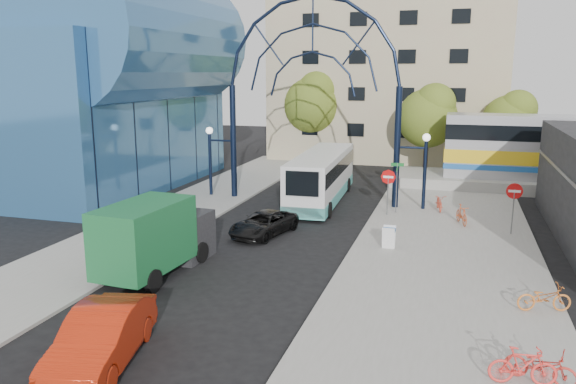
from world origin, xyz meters
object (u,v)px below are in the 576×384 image
(tree_north_c, at_px, (511,119))
(red_sedan, at_px, (101,338))
(sandwich_board, at_px, (389,235))
(tree_north_a, at_px, (429,115))
(street_name_sign, at_px, (397,177))
(gateway_arch, at_px, (312,58))
(bike_far_b, at_px, (523,366))
(bike_far_c, at_px, (541,365))
(bike_near_a, at_px, (439,202))
(green_truck, at_px, (156,236))
(city_bus, at_px, (322,176))
(black_suv, at_px, (264,224))
(bike_far_a, at_px, (544,298))
(tree_north_b, at_px, (314,102))
(stop_sign, at_px, (388,181))
(bike_near_b, at_px, (462,215))
(do_not_enter_sign, at_px, (514,196))

(tree_north_c, relative_size, red_sedan, 1.38)
(sandwich_board, distance_m, tree_north_a, 20.33)
(street_name_sign, bearing_deg, gateway_arch, 164.93)
(bike_far_b, height_order, bike_far_c, bike_far_b)
(gateway_arch, relative_size, bike_near_a, 7.87)
(green_truck, xyz_separation_m, bike_near_a, (10.31, 13.28, -0.90))
(tree_north_c, distance_m, city_bus, 17.84)
(city_bus, relative_size, black_suv, 2.66)
(tree_north_a, distance_m, city_bus, 12.93)
(street_name_sign, relative_size, green_truck, 0.47)
(green_truck, bearing_deg, bike_far_a, 4.31)
(tree_north_a, distance_m, tree_north_b, 10.79)
(sandwich_board, distance_m, tree_north_c, 23.17)
(tree_north_a, bearing_deg, bike_far_b, -82.45)
(city_bus, relative_size, bike_near_a, 6.28)
(stop_sign, distance_m, street_name_sign, 0.74)
(tree_north_b, bearing_deg, red_sedan, -84.84)
(bike_far_a, bearing_deg, gateway_arch, 24.94)
(city_bus, height_order, bike_near_b, city_bus)
(stop_sign, distance_m, city_bus, 5.13)
(do_not_enter_sign, bearing_deg, tree_north_b, 126.74)
(gateway_arch, xyz_separation_m, bike_far_c, (10.56, -18.01, -7.98))
(stop_sign, distance_m, tree_north_c, 17.68)
(do_not_enter_sign, xyz_separation_m, tree_north_b, (-14.88, 19.93, 3.29))
(city_bus, distance_m, bike_far_c, 21.29)
(do_not_enter_sign, xyz_separation_m, bike_near_a, (-3.50, 3.88, -1.40))
(tree_north_b, bearing_deg, do_not_enter_sign, -53.26)
(bike_near_b, bearing_deg, tree_north_b, 106.03)
(do_not_enter_sign, distance_m, tree_north_c, 18.11)
(tree_north_a, xyz_separation_m, bike_near_b, (2.57, -14.78, -3.99))
(do_not_enter_sign, bearing_deg, sandwich_board, -143.32)
(bike_near_b, relative_size, bike_far_c, 0.96)
(city_bus, relative_size, red_sedan, 2.31)
(gateway_arch, bearing_deg, city_bus, 56.89)
(tree_north_a, bearing_deg, street_name_sign, -93.96)
(sandwich_board, relative_size, bike_far_a, 0.57)
(do_not_enter_sign, relative_size, black_suv, 0.61)
(street_name_sign, xyz_separation_m, red_sedan, (-5.81, -18.83, -1.35))
(city_bus, relative_size, bike_near_b, 6.57)
(black_suv, bearing_deg, stop_sign, 58.78)
(gateway_arch, xyz_separation_m, bike_far_b, (10.12, -18.26, -7.94))
(green_truck, height_order, bike_far_c, green_truck)
(stop_sign, relative_size, do_not_enter_sign, 1.01)
(bike_far_b, bearing_deg, bike_far_a, -20.45)
(tree_north_c, bearing_deg, stop_sign, -114.69)
(gateway_arch, xyz_separation_m, red_sedan, (-0.61, -20.23, -7.78))
(red_sedan, bearing_deg, black_suv, 76.66)
(bike_near_b, bearing_deg, black_suv, -172.02)
(sandwich_board, xyz_separation_m, bike_far_b, (4.52, -10.24, -0.12))
(city_bus, height_order, red_sedan, city_bus)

